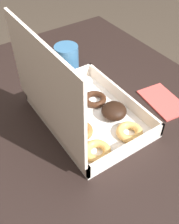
# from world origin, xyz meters

# --- Properties ---
(ground_plane) EXTENTS (8.00, 8.00, 0.00)m
(ground_plane) POSITION_xyz_m (0.00, 0.00, 0.00)
(ground_plane) COLOR #42382D
(dining_table) EXTENTS (1.20, 0.79, 0.72)m
(dining_table) POSITION_xyz_m (0.00, 0.00, 0.63)
(dining_table) COLOR black
(dining_table) RESTS_ON ground_plane
(donut_box) EXTENTS (0.36, 0.26, 0.31)m
(donut_box) POSITION_xyz_m (0.03, 0.08, 0.78)
(donut_box) COLOR white
(donut_box) RESTS_ON dining_table
(coffee_mug) EXTENTS (0.09, 0.09, 0.10)m
(coffee_mug) POSITION_xyz_m (0.29, -0.02, 0.77)
(coffee_mug) COLOR teal
(coffee_mug) RESTS_ON dining_table
(paper_napkin) EXTENTS (0.17, 0.12, 0.01)m
(paper_napkin) POSITION_xyz_m (-0.05, -0.19, 0.73)
(paper_napkin) COLOR #CC4C47
(paper_napkin) RESTS_ON dining_table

